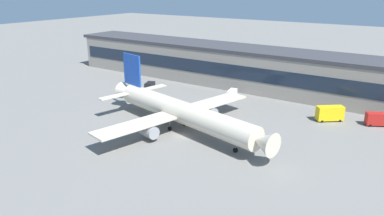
{
  "coord_description": "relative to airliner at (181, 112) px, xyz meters",
  "views": [
    {
      "loc": [
        49.48,
        -68.04,
        35.64
      ],
      "look_at": [
        -1.83,
        7.17,
        5.0
      ],
      "focal_mm": 34.41,
      "sensor_mm": 36.0,
      "label": 1
    }
  ],
  "objects": [
    {
      "name": "catering_truck",
      "position": [
        30.03,
        28.35,
        -2.61
      ],
      "size": [
        7.19,
        6.61,
        4.15
      ],
      "color": "yellow",
      "rests_on": "ground_plane"
    },
    {
      "name": "terminal_building",
      "position": [
        2.71,
        47.89,
        2.28
      ],
      "size": [
        169.46,
        18.25,
        14.32
      ],
      "color": "gray",
      "rests_on": "ground_plane"
    },
    {
      "name": "crew_van",
      "position": [
        -2.83,
        32.89,
        -3.44
      ],
      "size": [
        3.21,
        5.54,
        2.55
      ],
      "color": "white",
      "rests_on": "ground_plane"
    },
    {
      "name": "ground_plane",
      "position": [
        2.71,
        -3.37,
        -4.9
      ],
      "size": [
        600.0,
        600.0,
        0.0
      ],
      "primitive_type": "plane",
      "color": "slate"
    },
    {
      "name": "stair_truck",
      "position": [
        41.32,
        31.62,
        -2.92
      ],
      "size": [
        6.41,
        4.99,
        3.55
      ],
      "color": "red",
      "rests_on": "ground_plane"
    },
    {
      "name": "airliner",
      "position": [
        0.0,
        0.0,
        0.0
      ],
      "size": [
        55.54,
        47.62,
        16.76
      ],
      "color": "beige",
      "rests_on": "ground_plane"
    },
    {
      "name": "pushback_tractor",
      "position": [
        -33.69,
        27.05,
        -3.85
      ],
      "size": [
        4.14,
        5.41,
        1.75
      ],
      "color": "black",
      "rests_on": "ground_plane"
    }
  ]
}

